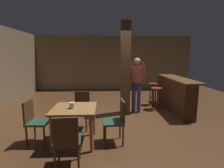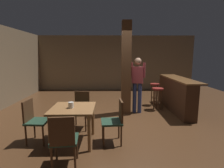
% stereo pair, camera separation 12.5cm
% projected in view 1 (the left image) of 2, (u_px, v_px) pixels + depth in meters
% --- Properties ---
extents(ground_plane, '(10.80, 10.80, 0.00)m').
position_uv_depth(ground_plane, '(122.00, 120.00, 4.89)').
color(ground_plane, '#422816').
extents(wall_back, '(8.00, 0.10, 2.80)m').
position_uv_depth(wall_back, '(114.00, 63.00, 9.10)').
color(wall_back, '#756047').
rests_on(wall_back, ground_plane).
extents(pillar, '(0.28, 0.28, 2.80)m').
position_uv_depth(pillar, '(125.00, 68.00, 5.31)').
color(pillar, '#4C301C').
rests_on(pillar, ground_plane).
extents(dining_table, '(0.87, 0.87, 0.75)m').
position_uv_depth(dining_table, '(75.00, 114.00, 3.53)').
color(dining_table, brown).
rests_on(dining_table, ground_plane).
extents(chair_north, '(0.47, 0.47, 0.89)m').
position_uv_depth(chair_north, '(81.00, 108.00, 4.33)').
color(chair_north, '#1E3828').
rests_on(chair_north, ground_plane).
extents(chair_west, '(0.45, 0.45, 0.89)m').
position_uv_depth(chair_west, '(35.00, 119.00, 3.54)').
color(chair_west, '#1E3828').
rests_on(chair_west, ground_plane).
extents(chair_east, '(0.45, 0.45, 0.89)m').
position_uv_depth(chair_east, '(117.00, 119.00, 3.57)').
color(chair_east, '#1E3828').
rests_on(chair_east, ground_plane).
extents(chair_south, '(0.46, 0.46, 0.89)m').
position_uv_depth(chair_south, '(67.00, 139.00, 2.70)').
color(chair_south, '#1E3828').
rests_on(chair_south, ground_plane).
extents(napkin_cup, '(0.11, 0.11, 0.12)m').
position_uv_depth(napkin_cup, '(72.00, 105.00, 3.47)').
color(napkin_cup, beige).
rests_on(napkin_cup, dining_table).
extents(standing_person, '(0.47, 0.29, 1.72)m').
position_uv_depth(standing_person, '(137.00, 81.00, 5.42)').
color(standing_person, maroon).
rests_on(standing_person, ground_plane).
extents(bar_counter, '(0.56, 2.39, 1.06)m').
position_uv_depth(bar_counter, '(174.00, 94.00, 5.79)').
color(bar_counter, brown).
rests_on(bar_counter, ground_plane).
extents(bar_stool_near, '(0.37, 0.37, 0.73)m').
position_uv_depth(bar_stool_near, '(156.00, 93.00, 5.83)').
color(bar_stool_near, maroon).
rests_on(bar_stool_near, ground_plane).
extents(bar_stool_mid, '(0.32, 0.32, 0.79)m').
position_uv_depth(bar_stool_mid, '(153.00, 89.00, 6.37)').
color(bar_stool_mid, maroon).
rests_on(bar_stool_mid, ground_plane).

